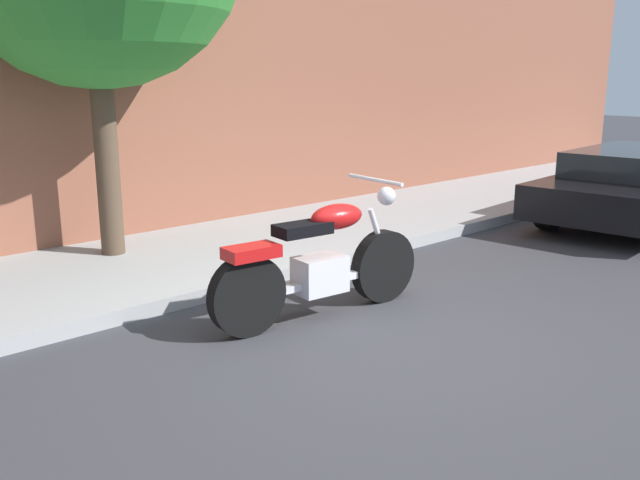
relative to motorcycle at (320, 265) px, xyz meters
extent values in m
plane|color=#38383D|center=(-0.10, -0.66, -0.47)|extent=(60.00, 60.00, 0.00)
cube|color=#A1A1A1|center=(-0.10, 2.21, -0.40)|extent=(24.99, 2.46, 0.14)
cylinder|color=black|center=(0.73, -0.08, -0.14)|extent=(0.68, 0.20, 0.67)
cylinder|color=black|center=(-0.73, 0.07, -0.14)|extent=(0.68, 0.20, 0.67)
cube|color=silver|center=(0.00, 0.00, -0.09)|extent=(0.47, 0.32, 0.32)
cube|color=silver|center=(0.00, 0.00, -0.16)|extent=(1.32, 0.22, 0.06)
ellipsoid|color=red|center=(0.18, -0.02, 0.40)|extent=(0.54, 0.31, 0.22)
cube|color=black|center=(-0.18, 0.01, 0.34)|extent=(0.50, 0.29, 0.10)
cube|color=red|center=(-0.68, 0.07, 0.22)|extent=(0.46, 0.28, 0.10)
cylinder|color=silver|center=(0.67, -0.08, 0.14)|extent=(0.27, 0.08, 0.58)
cylinder|color=silver|center=(0.61, -0.07, 0.68)|extent=(0.11, 0.70, 0.04)
sphere|color=silver|center=(0.75, -0.08, 0.52)|extent=(0.17, 0.17, 0.17)
cylinder|color=silver|center=(-0.23, 0.18, -0.19)|extent=(0.81, 0.17, 0.09)
cylinder|color=black|center=(7.40, 0.65, -0.15)|extent=(0.66, 0.27, 0.64)
cylinder|color=black|center=(4.63, 0.42, -0.15)|extent=(0.66, 0.27, 0.64)
cylinder|color=brown|center=(-0.55, 2.75, 0.83)|extent=(0.25, 0.25, 2.60)
camera|label=1|loc=(-3.87, -4.20, 1.61)|focal=38.77mm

